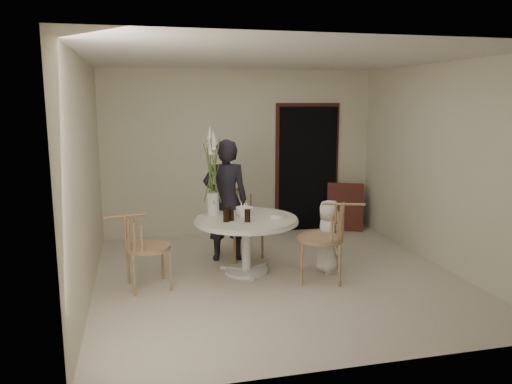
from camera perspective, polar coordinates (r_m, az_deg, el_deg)
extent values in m
plane|color=beige|center=(6.44, 2.49, -9.63)|extent=(4.50, 4.50, 0.00)
plane|color=silver|center=(6.07, 2.70, 15.08)|extent=(4.50, 4.50, 0.00)
plane|color=beige|center=(8.28, -1.73, 4.50)|extent=(4.50, 0.00, 4.50)
plane|color=beige|center=(4.03, 11.48, -2.12)|extent=(4.50, 0.00, 4.50)
plane|color=beige|center=(5.90, -18.91, 1.50)|extent=(0.00, 4.50, 4.50)
plane|color=beige|center=(7.07, 20.44, 2.81)|extent=(0.00, 4.50, 4.50)
cube|color=black|center=(8.56, 5.93, 2.63)|extent=(1.00, 0.10, 2.10)
cube|color=#56221D|center=(8.59, 5.85, 3.07)|extent=(1.12, 0.03, 2.22)
cylinder|color=silver|center=(6.58, -1.08, -8.98)|extent=(0.56, 0.56, 0.04)
cylinder|color=silver|center=(6.48, -1.09, -6.27)|extent=(0.12, 0.12, 0.65)
cylinder|color=silver|center=(6.39, -1.10, -3.35)|extent=(1.33, 1.33, 0.03)
cylinder|color=white|center=(6.38, -1.10, -3.14)|extent=(1.30, 1.30, 0.04)
cube|color=#56221D|center=(8.67, 10.15, -1.69)|extent=(0.64, 0.41, 0.81)
cylinder|color=tan|center=(6.85, -2.46, -6.13)|extent=(0.03, 0.03, 0.51)
cylinder|color=tan|center=(7.08, 0.74, -5.58)|extent=(0.03, 0.03, 0.51)
cylinder|color=tan|center=(7.23, -4.26, -5.25)|extent=(0.03, 0.03, 0.51)
cylinder|color=tan|center=(7.45, -1.16, -4.76)|extent=(0.03, 0.03, 0.51)
cylinder|color=tan|center=(7.07, -1.80, -3.25)|extent=(0.57, 0.57, 0.06)
cylinder|color=tan|center=(6.52, 5.17, -7.03)|extent=(0.03, 0.03, 0.51)
cylinder|color=tan|center=(6.09, 5.25, -8.32)|extent=(0.03, 0.03, 0.51)
cylinder|color=tan|center=(6.55, 9.18, -7.05)|extent=(0.03, 0.03, 0.51)
cylinder|color=tan|center=(6.12, 9.56, -8.33)|extent=(0.03, 0.03, 0.51)
cylinder|color=tan|center=(6.23, 7.35, -5.23)|extent=(0.57, 0.57, 0.06)
cylinder|color=tan|center=(5.99, -9.73, -8.92)|extent=(0.03, 0.03, 0.48)
cylinder|color=tan|center=(6.38, -10.63, -7.72)|extent=(0.03, 0.03, 0.48)
cylinder|color=tan|center=(5.92, -13.77, -9.33)|extent=(0.03, 0.03, 0.48)
cylinder|color=tan|center=(6.31, -14.41, -8.09)|extent=(0.03, 0.03, 0.48)
cylinder|color=tan|center=(6.07, -12.23, -6.18)|extent=(0.53, 0.53, 0.05)
imported|color=black|center=(6.90, -3.49, -0.96)|extent=(0.64, 0.45, 1.69)
imported|color=silver|center=(6.52, 8.24, -5.06)|extent=(0.33, 0.48, 0.96)
cylinder|color=white|center=(6.51, -1.35, -2.20)|extent=(0.22, 0.22, 0.11)
cylinder|color=beige|center=(6.50, -1.35, -1.53)|extent=(0.01, 0.01, 0.05)
cylinder|color=beige|center=(6.53, -1.10, -1.47)|extent=(0.01, 0.01, 0.05)
cylinder|color=beige|center=(6.51, -1.69, -1.51)|extent=(0.01, 0.01, 0.05)
cylinder|color=black|center=(6.17, -3.42, -2.64)|extent=(0.08, 0.08, 0.17)
cylinder|color=black|center=(6.15, -0.98, -2.71)|extent=(0.10, 0.10, 0.16)
cylinder|color=black|center=(6.23, -2.84, -2.62)|extent=(0.07, 0.07, 0.14)
cylinder|color=black|center=(6.36, -3.07, -2.40)|extent=(0.07, 0.07, 0.13)
cylinder|color=silver|center=(6.38, 2.51, -2.73)|extent=(0.25, 0.25, 0.05)
cylinder|color=silver|center=(6.54, -4.92, -1.33)|extent=(0.16, 0.16, 0.29)
cylinder|color=#49652B|center=(6.48, -4.69, 1.87)|extent=(0.01, 0.01, 0.74)
cone|color=beige|center=(6.44, -4.74, 5.12)|extent=(0.07, 0.07, 0.19)
cylinder|color=#49652B|center=(6.50, -4.83, 2.18)|extent=(0.01, 0.01, 0.80)
cone|color=beige|center=(6.45, -4.88, 5.69)|extent=(0.07, 0.07, 0.19)
cylinder|color=#49652B|center=(6.50, -5.07, 2.45)|extent=(0.01, 0.01, 0.86)
cone|color=beige|center=(6.45, -5.13, 6.25)|extent=(0.07, 0.07, 0.19)
cylinder|color=#49652B|center=(6.47, -5.25, 2.70)|extent=(0.01, 0.01, 0.93)
cone|color=beige|center=(6.43, -5.32, 6.80)|extent=(0.07, 0.07, 0.19)
cylinder|color=#49652B|center=(6.46, -5.21, 1.84)|extent=(0.01, 0.01, 0.74)
cone|color=beige|center=(6.42, -5.26, 5.09)|extent=(0.07, 0.07, 0.19)
cylinder|color=#49652B|center=(6.44, -5.00, 2.10)|extent=(0.01, 0.01, 0.80)
cone|color=beige|center=(6.40, -5.06, 5.65)|extent=(0.07, 0.07, 0.19)
cylinder|color=#49652B|center=(6.45, -4.78, 2.39)|extent=(0.01, 0.01, 0.86)
cone|color=beige|center=(6.40, -4.84, 6.22)|extent=(0.07, 0.07, 0.19)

